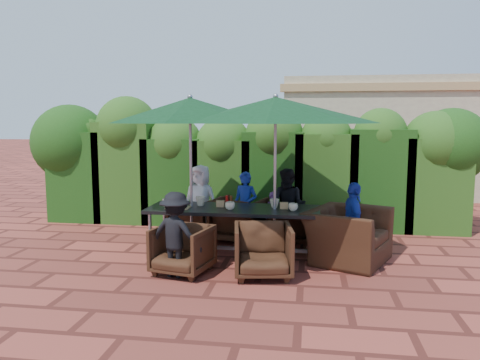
# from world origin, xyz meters

# --- Properties ---
(ground) EXTENTS (80.00, 80.00, 0.00)m
(ground) POSITION_xyz_m (0.00, 0.00, 0.00)
(ground) COLOR brown
(ground) RESTS_ON ground
(dining_table) EXTENTS (2.61, 0.90, 0.75)m
(dining_table) POSITION_xyz_m (0.06, 0.07, 0.68)
(dining_table) COLOR black
(dining_table) RESTS_ON ground
(umbrella_left) EXTENTS (2.56, 2.56, 2.46)m
(umbrella_left) POSITION_xyz_m (-0.60, 0.07, 2.21)
(umbrella_left) COLOR gray
(umbrella_left) RESTS_ON ground
(umbrella_right) EXTENTS (3.02, 3.02, 2.46)m
(umbrella_right) POSITION_xyz_m (0.69, 0.07, 2.21)
(umbrella_right) COLOR gray
(umbrella_right) RESTS_ON ground
(chair_far_left) EXTENTS (0.67, 0.63, 0.69)m
(chair_far_left) POSITION_xyz_m (-0.90, 1.08, 0.34)
(chair_far_left) COLOR black
(chair_far_left) RESTS_ON ground
(chair_far_mid) EXTENTS (0.99, 0.95, 0.84)m
(chair_far_mid) POSITION_xyz_m (0.01, 0.95, 0.42)
(chair_far_mid) COLOR black
(chair_far_mid) RESTS_ON ground
(chair_far_right) EXTENTS (0.78, 0.74, 0.71)m
(chair_far_right) POSITION_xyz_m (0.83, 0.93, 0.36)
(chair_far_right) COLOR black
(chair_far_right) RESTS_ON ground
(chair_near_left) EXTENTS (0.84, 0.80, 0.72)m
(chair_near_left) POSITION_xyz_m (-0.49, -0.85, 0.36)
(chair_near_left) COLOR black
(chair_near_left) RESTS_ON ground
(chair_near_right) EXTENTS (0.86, 0.82, 0.78)m
(chair_near_right) POSITION_xyz_m (0.60, -0.81, 0.39)
(chair_near_right) COLOR black
(chair_near_right) RESTS_ON ground
(chair_end_right) EXTENTS (1.19, 1.40, 1.04)m
(chair_end_right) POSITION_xyz_m (1.77, 0.06, 0.52)
(chair_end_right) COLOR black
(chair_end_right) RESTS_ON ground
(adult_far_left) EXTENTS (0.71, 0.52, 1.30)m
(adult_far_left) POSITION_xyz_m (-0.69, 1.07, 0.65)
(adult_far_left) COLOR white
(adult_far_left) RESTS_ON ground
(adult_far_mid) EXTENTS (0.52, 0.46, 1.20)m
(adult_far_mid) POSITION_xyz_m (0.11, 0.99, 0.60)
(adult_far_mid) COLOR #1E35A3
(adult_far_mid) RESTS_ON ground
(adult_far_right) EXTENTS (0.68, 0.52, 1.26)m
(adult_far_right) POSITION_xyz_m (0.86, 0.99, 0.63)
(adult_far_right) COLOR black
(adult_far_right) RESTS_ON ground
(adult_near_left) EXTENTS (0.79, 0.49, 1.14)m
(adult_near_left) POSITION_xyz_m (-0.54, -0.97, 0.57)
(adult_near_left) COLOR black
(adult_near_left) RESTS_ON ground
(adult_end_right) EXTENTS (0.46, 0.74, 1.19)m
(adult_end_right) POSITION_xyz_m (1.84, 0.00, 0.59)
(adult_end_right) COLOR #1E35A3
(adult_end_right) RESTS_ON ground
(child_left) EXTENTS (0.33, 0.30, 0.73)m
(child_left) POSITION_xyz_m (-0.36, 1.16, 0.37)
(child_left) COLOR #BF435A
(child_left) RESTS_ON ground
(child_right) EXTENTS (0.35, 0.30, 0.85)m
(child_right) POSITION_xyz_m (0.60, 1.11, 0.42)
(child_right) COLOR #834392
(child_right) RESTS_ON ground
(pedestrian_a) EXTENTS (1.79, 0.65, 1.91)m
(pedestrian_a) POSITION_xyz_m (1.51, 4.18, 0.96)
(pedestrian_a) COLOR green
(pedestrian_a) RESTS_ON ground
(pedestrian_b) EXTENTS (1.00, 0.83, 1.80)m
(pedestrian_b) POSITION_xyz_m (2.58, 4.31, 0.90)
(pedestrian_b) COLOR #BF435A
(pedestrian_b) RESTS_ON ground
(pedestrian_c) EXTENTS (1.08, 0.74, 1.55)m
(pedestrian_c) POSITION_xyz_m (3.36, 4.28, 0.77)
(pedestrian_c) COLOR gray
(pedestrian_c) RESTS_ON ground
(cup_a) EXTENTS (0.18, 0.18, 0.14)m
(cup_a) POSITION_xyz_m (-0.93, -0.07, 0.82)
(cup_a) COLOR beige
(cup_a) RESTS_ON dining_table
(cup_b) EXTENTS (0.15, 0.15, 0.15)m
(cup_b) POSITION_xyz_m (-0.47, 0.16, 0.82)
(cup_b) COLOR beige
(cup_b) RESTS_ON dining_table
(cup_c) EXTENTS (0.15, 0.15, 0.12)m
(cup_c) POSITION_xyz_m (0.04, -0.09, 0.81)
(cup_c) COLOR beige
(cup_c) RESTS_ON dining_table
(cup_d) EXTENTS (0.14, 0.14, 0.13)m
(cup_d) POSITION_xyz_m (0.68, 0.18, 0.82)
(cup_d) COLOR beige
(cup_d) RESTS_ON dining_table
(cup_e) EXTENTS (0.14, 0.14, 0.11)m
(cup_e) POSITION_xyz_m (0.97, -0.03, 0.81)
(cup_e) COLOR beige
(cup_e) RESTS_ON dining_table
(ketchup_bottle) EXTENTS (0.04, 0.04, 0.17)m
(ketchup_bottle) POSITION_xyz_m (-0.06, 0.17, 0.83)
(ketchup_bottle) COLOR #B20C0A
(ketchup_bottle) RESTS_ON dining_table
(sauce_bottle) EXTENTS (0.04, 0.04, 0.17)m
(sauce_bottle) POSITION_xyz_m (0.01, 0.17, 0.83)
(sauce_bottle) COLOR #4C230C
(sauce_bottle) RESTS_ON dining_table
(serving_tray) EXTENTS (0.35, 0.25, 0.02)m
(serving_tray) POSITION_xyz_m (-0.76, -0.08, 0.76)
(serving_tray) COLOR #A27D4E
(serving_tray) RESTS_ON dining_table
(number_block_left) EXTENTS (0.12, 0.06, 0.10)m
(number_block_left) POSITION_xyz_m (-0.15, 0.11, 0.80)
(number_block_left) COLOR tan
(number_block_left) RESTS_ON dining_table
(number_block_right) EXTENTS (0.12, 0.06, 0.10)m
(number_block_right) POSITION_xyz_m (0.83, 0.10, 0.80)
(number_block_right) COLOR tan
(number_block_right) RESTS_ON dining_table
(hedge_wall) EXTENTS (9.10, 1.60, 2.56)m
(hedge_wall) POSITION_xyz_m (-0.16, 2.32, 1.31)
(hedge_wall) COLOR #193A10
(hedge_wall) RESTS_ON ground
(building) EXTENTS (6.20, 3.08, 3.20)m
(building) POSITION_xyz_m (3.50, 6.99, 1.61)
(building) COLOR beige
(building) RESTS_ON ground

